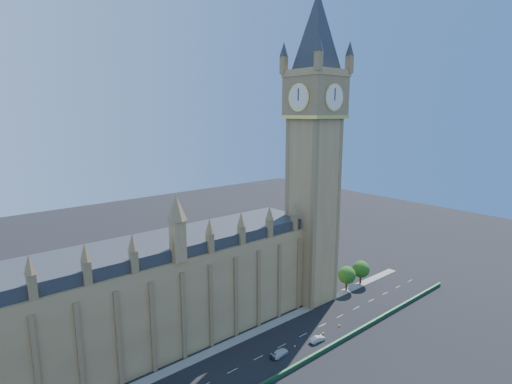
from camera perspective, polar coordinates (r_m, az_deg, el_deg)
ground at (r=105.09m, az=-1.45°, el=-23.35°), size 400.00×400.00×0.00m
palace_westminster at (r=104.84m, az=-20.71°, el=-15.43°), size 120.00×20.00×28.00m
elizabeth_tower at (r=123.04m, az=8.36°, el=8.74°), size 20.59×20.59×105.00m
bridge_parapet at (r=99.16m, az=2.13°, el=-25.32°), size 160.00×0.60×1.20m
kerb_north at (r=111.42m, az=-4.72°, el=-21.13°), size 160.00×3.00×0.16m
tree_east_near at (r=142.17m, az=12.89°, el=-11.40°), size 6.00×6.00×8.50m
tree_east_far at (r=148.22m, az=14.80°, el=-10.53°), size 6.00×6.00×8.50m
car_grey at (r=107.19m, az=3.04°, el=-22.13°), size 4.30×1.98×1.43m
car_silver at (r=113.90m, az=8.77°, el=-20.05°), size 4.69×2.00×1.50m
car_white at (r=107.63m, az=3.41°, el=-21.96°), size 5.41×2.72×1.51m
cone_a at (r=121.72m, az=11.83°, el=-18.17°), size 0.48×0.48×0.76m
cone_b at (r=117.40m, az=9.58°, el=-19.26°), size 0.57×0.57×0.76m
cone_c at (r=111.04m, az=5.57°, el=-21.08°), size 0.60×0.60×0.76m
cone_d at (r=116.38m, az=9.26°, el=-19.53°), size 0.57×0.57×0.79m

